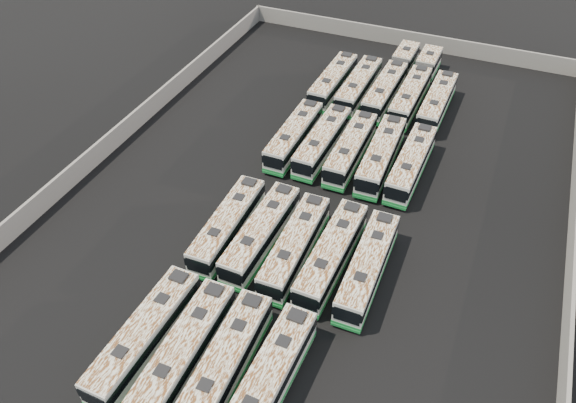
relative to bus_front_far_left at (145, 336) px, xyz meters
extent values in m
plane|color=black|center=(5.11, 18.85, -1.61)|extent=(140.00, 140.00, 0.00)
cube|color=slate|center=(5.11, 55.15, -0.51)|extent=(45.20, 0.30, 2.20)
cube|color=slate|center=(27.41, 18.85, -0.51)|extent=(0.30, 73.20, 2.20)
cube|color=slate|center=(-17.19, 18.85, -0.51)|extent=(0.30, 73.20, 2.20)
cube|color=beige|center=(0.00, 0.00, -0.02)|extent=(2.56, 11.12, 2.54)
cube|color=#177934|center=(0.00, 0.00, -0.94)|extent=(2.61, 11.17, 0.39)
cube|color=black|center=(0.00, 0.00, 0.40)|extent=(2.62, 11.18, 0.85)
cube|color=black|center=(-0.13, -5.55, 0.28)|extent=(2.03, 0.11, 1.34)
cube|color=silver|center=(0.00, 0.00, 1.28)|extent=(2.51, 10.90, 0.06)
cube|color=black|center=(-0.06, -2.44, 1.37)|extent=(0.90, 0.90, 0.13)
cube|color=black|center=(0.06, 2.43, 1.37)|extent=(0.90, 0.90, 0.13)
cube|color=black|center=(0.11, 4.65, 1.42)|extent=(1.22, 1.04, 0.24)
cylinder|color=black|center=(-1.07, -3.52, -1.15)|extent=(0.28, 0.93, 0.92)
cylinder|color=black|center=(0.90, -3.56, -1.15)|extent=(0.28, 0.93, 0.92)
cylinder|color=black|center=(-0.90, 3.56, -1.15)|extent=(0.28, 0.93, 0.92)
cylinder|color=black|center=(1.07, 3.52, -1.15)|extent=(0.28, 0.93, 0.92)
cube|color=beige|center=(3.22, -0.14, -0.01)|extent=(2.49, 11.18, 2.55)
cube|color=#177934|center=(3.22, -0.14, -0.94)|extent=(2.54, 11.23, 0.39)
cube|color=black|center=(3.22, -0.14, 0.42)|extent=(2.55, 11.24, 0.85)
cube|color=silver|center=(3.22, -0.14, 1.30)|extent=(2.44, 10.96, 0.07)
cube|color=black|center=(3.26, -2.59, 1.39)|extent=(0.90, 0.90, 0.13)
cube|color=black|center=(3.18, 2.32, 1.39)|extent=(0.90, 0.90, 0.13)
cube|color=black|center=(3.15, 4.54, 1.44)|extent=(1.22, 1.04, 0.24)
cylinder|color=black|center=(2.28, -3.72, -1.14)|extent=(0.27, 0.93, 0.93)
cylinder|color=black|center=(2.17, 3.41, -1.14)|extent=(0.27, 0.93, 0.93)
cylinder|color=black|center=(4.16, 3.44, -1.14)|extent=(0.27, 0.93, 0.93)
cube|color=beige|center=(6.22, 0.06, -0.01)|extent=(2.60, 11.15, 2.54)
cube|color=#177934|center=(6.22, 0.06, -0.94)|extent=(2.65, 11.20, 0.39)
cube|color=black|center=(6.22, 0.06, 0.41)|extent=(2.66, 11.21, 0.85)
cube|color=silver|center=(6.22, 0.06, 1.29)|extent=(2.55, 10.93, 0.06)
cube|color=black|center=(6.29, -2.38, 1.38)|extent=(0.90, 0.90, 0.13)
cube|color=black|center=(6.16, 2.51, 1.38)|extent=(0.90, 0.90, 0.13)
cube|color=black|center=(6.10, 4.72, 1.42)|extent=(1.23, 1.05, 0.24)
cylinder|color=black|center=(5.14, 3.59, -1.15)|extent=(0.28, 0.93, 0.92)
cylinder|color=black|center=(7.12, 3.64, -1.15)|extent=(0.28, 0.93, 0.92)
cube|color=beige|center=(9.43, 0.03, 0.00)|extent=(2.61, 11.21, 2.56)
cube|color=#177934|center=(9.43, 0.03, -0.94)|extent=(2.66, 11.26, 0.39)
cube|color=black|center=(9.43, 0.03, 0.42)|extent=(2.67, 11.27, 0.86)
cube|color=silver|center=(9.43, 0.03, 1.30)|extent=(2.55, 10.98, 0.07)
cube|color=black|center=(9.37, -2.42, 1.39)|extent=(0.91, 0.91, 0.13)
cube|color=black|center=(9.49, 2.49, 1.39)|extent=(0.91, 0.91, 0.13)
cube|color=black|center=(9.55, 4.72, 1.44)|extent=(1.23, 1.05, 0.24)
cylinder|color=black|center=(8.53, 3.63, -1.14)|extent=(0.28, 0.94, 0.93)
cylinder|color=black|center=(10.51, 3.58, -1.14)|extent=(0.28, 0.94, 0.93)
cube|color=beige|center=(0.09, 12.33, -0.07)|extent=(2.48, 10.75, 2.45)
cube|color=#177934|center=(0.09, 12.33, -0.97)|extent=(2.53, 10.80, 0.37)
cube|color=black|center=(0.09, 12.33, 0.34)|extent=(2.54, 10.81, 0.82)
cube|color=black|center=(0.21, 6.96, 0.22)|extent=(1.96, 0.11, 1.29)
cube|color=#177934|center=(0.21, 6.96, -1.14)|extent=(2.23, 0.15, 0.25)
cube|color=silver|center=(0.09, 12.33, 1.18)|extent=(2.43, 10.53, 0.06)
cube|color=black|center=(0.14, 9.98, 1.27)|extent=(0.87, 0.87, 0.12)
cube|color=black|center=(0.03, 14.68, 1.27)|extent=(0.87, 0.87, 0.12)
cube|color=black|center=(-0.02, 16.82, 1.32)|extent=(1.18, 1.01, 0.23)
cylinder|color=black|center=(-0.79, 8.88, -1.16)|extent=(0.27, 0.90, 0.89)
cylinder|color=black|center=(1.12, 8.93, -1.16)|extent=(0.27, 0.90, 0.89)
cylinder|color=black|center=(-0.95, 15.73, -1.16)|extent=(0.27, 0.90, 0.89)
cylinder|color=black|center=(0.96, 15.77, -1.16)|extent=(0.27, 0.90, 0.89)
cube|color=beige|center=(3.15, 12.48, -0.04)|extent=(2.52, 10.95, 2.50)
cube|color=#177934|center=(3.15, 12.48, -0.95)|extent=(2.57, 11.00, 0.38)
cube|color=black|center=(3.15, 12.48, 0.37)|extent=(2.58, 11.01, 0.84)
cube|color=black|center=(3.02, 7.01, 0.25)|extent=(2.00, 0.11, 1.32)
cube|color=#177934|center=(3.02, 7.01, -1.14)|extent=(2.27, 0.15, 0.25)
cube|color=silver|center=(3.15, 12.48, 1.24)|extent=(2.47, 10.73, 0.06)
cube|color=black|center=(3.09, 10.08, 1.33)|extent=(0.88, 0.88, 0.13)
cube|color=black|center=(3.20, 14.87, 1.33)|extent=(0.88, 0.88, 0.13)
cube|color=black|center=(3.25, 17.05, 1.37)|extent=(1.20, 1.03, 0.24)
cylinder|color=black|center=(2.09, 9.01, -1.15)|extent=(0.28, 0.91, 0.91)
cylinder|color=black|center=(4.04, 8.97, -1.15)|extent=(0.28, 0.91, 0.91)
cylinder|color=black|center=(2.25, 15.99, -1.15)|extent=(0.28, 0.91, 0.91)
cylinder|color=black|center=(4.20, 15.94, -1.15)|extent=(0.28, 0.91, 0.91)
cube|color=beige|center=(6.32, 12.22, -0.05)|extent=(2.45, 10.85, 2.48)
cube|color=#177934|center=(6.32, 12.22, -0.96)|extent=(2.50, 10.90, 0.38)
cube|color=black|center=(6.32, 12.22, 0.36)|extent=(2.51, 10.91, 0.83)
cube|color=black|center=(6.42, 6.80, 0.24)|extent=(1.98, 0.10, 1.31)
cube|color=#177934|center=(6.42, 6.80, -1.14)|extent=(2.25, 0.14, 0.25)
cube|color=silver|center=(6.32, 12.22, 1.21)|extent=(2.40, 10.63, 0.06)
cube|color=black|center=(6.36, 9.84, 1.30)|extent=(0.87, 0.87, 0.13)
cube|color=black|center=(6.28, 14.60, 1.30)|extent=(0.87, 0.87, 0.13)
cube|color=black|center=(6.24, 16.76, 1.35)|extent=(1.19, 1.01, 0.23)
cylinder|color=black|center=(5.42, 8.74, -1.16)|extent=(0.27, 0.91, 0.90)
cylinder|color=black|center=(7.34, 8.78, -1.16)|extent=(0.27, 0.91, 0.90)
cylinder|color=black|center=(5.29, 15.66, -1.16)|extent=(0.27, 0.91, 0.90)
cylinder|color=black|center=(7.22, 15.70, -1.16)|extent=(0.27, 0.91, 0.90)
cube|color=beige|center=(9.41, 12.47, -0.02)|extent=(2.57, 11.09, 2.53)
cube|color=#177934|center=(9.41, 12.47, -0.95)|extent=(2.62, 11.14, 0.39)
cube|color=black|center=(9.41, 12.47, 0.40)|extent=(2.63, 11.15, 0.85)
cube|color=black|center=(9.27, 6.93, 0.28)|extent=(2.02, 0.11, 1.33)
cube|color=#177934|center=(9.27, 6.93, -1.13)|extent=(2.30, 0.16, 0.26)
cube|color=silver|center=(9.41, 12.47, 1.27)|extent=(2.52, 10.86, 0.06)
cube|color=black|center=(9.35, 10.04, 1.36)|extent=(0.89, 0.89, 0.13)
cube|color=black|center=(9.47, 14.89, 1.36)|extent=(0.89, 0.89, 0.13)
cube|color=black|center=(9.53, 17.10, 1.41)|extent=(1.22, 1.04, 0.24)
cylinder|color=black|center=(8.34, 8.96, -1.15)|extent=(0.28, 0.93, 0.92)
cylinder|color=black|center=(10.31, 8.91, -1.15)|extent=(0.28, 0.93, 0.92)
cylinder|color=black|center=(8.51, 16.02, -1.15)|extent=(0.28, 0.93, 0.92)
cylinder|color=black|center=(10.48, 15.97, -1.15)|extent=(0.28, 0.93, 0.92)
cube|color=beige|center=(12.48, 12.37, -0.05)|extent=(2.37, 10.85, 2.48)
cube|color=#177934|center=(12.48, 12.37, -0.96)|extent=(2.42, 10.90, 0.38)
cube|color=black|center=(12.48, 12.37, 0.36)|extent=(2.43, 10.91, 0.83)
cube|color=black|center=(12.54, 6.94, 0.24)|extent=(1.99, 0.08, 1.31)
cube|color=#177934|center=(12.54, 6.94, -1.14)|extent=(2.26, 0.12, 0.25)
cube|color=silver|center=(12.48, 12.37, 1.22)|extent=(2.32, 10.64, 0.06)
cube|color=black|center=(12.50, 9.99, 1.31)|extent=(0.87, 0.87, 0.13)
cube|color=black|center=(12.45, 14.75, 1.31)|extent=(0.87, 0.87, 0.13)
cube|color=black|center=(12.43, 16.92, 1.35)|extent=(1.18, 1.01, 0.23)
cylinder|color=black|center=(11.55, 8.90, -1.16)|extent=(0.26, 0.91, 0.90)
cylinder|color=black|center=(13.48, 8.92, -1.16)|extent=(0.26, 0.91, 0.90)
cylinder|color=black|center=(11.47, 15.83, -1.16)|extent=(0.26, 0.91, 0.90)
cylinder|color=black|center=(13.41, 15.85, -1.16)|extent=(0.26, 0.91, 0.90)
cube|color=beige|center=(0.14, 26.96, -0.06)|extent=(2.26, 10.75, 2.46)
cube|color=#177934|center=(0.14, 26.96, -0.96)|extent=(2.31, 10.80, 0.38)
cube|color=black|center=(0.14, 26.96, 0.34)|extent=(2.32, 10.81, 0.82)
cube|color=black|center=(0.13, 21.56, 0.23)|extent=(1.97, 0.06, 1.30)
cube|color=#177934|center=(0.13, 21.56, -1.14)|extent=(2.24, 0.10, 0.25)
cube|color=silver|center=(0.14, 26.96, 1.20)|extent=(2.21, 10.54, 0.06)
cube|color=black|center=(0.14, 24.59, 1.29)|extent=(0.85, 0.85, 0.13)
cube|color=black|center=(0.14, 29.32, 1.29)|extent=(0.85, 0.85, 0.13)
cube|color=black|center=(0.15, 31.47, 1.33)|extent=(1.17, 0.99, 0.23)
cylinder|color=black|center=(-0.82, 23.52, -1.16)|extent=(0.25, 0.90, 0.90)
cylinder|color=black|center=(1.09, 23.52, -1.16)|extent=(0.25, 0.90, 0.90)
cylinder|color=black|center=(-0.81, 30.40, -1.16)|extent=(0.25, 0.90, 0.90)
cylinder|color=black|center=(1.10, 30.40, -1.16)|extent=(0.25, 0.90, 0.90)
cube|color=beige|center=(3.20, 27.14, -0.06)|extent=(2.49, 10.85, 2.47)
cube|color=#177934|center=(3.20, 27.14, -0.96)|extent=(2.54, 10.90, 0.38)
cube|color=black|center=(3.20, 27.14, 0.35)|extent=(2.55, 10.91, 0.83)
cube|color=black|center=(3.08, 21.72, 0.24)|extent=(1.98, 0.10, 1.30)
cube|color=#177934|center=(3.08, 21.72, -1.14)|extent=(2.25, 0.15, 0.25)
cube|color=silver|center=(3.20, 27.14, 1.21)|extent=(2.44, 10.63, 0.06)
cube|color=black|center=(3.15, 24.77, 1.30)|extent=(0.87, 0.87, 0.13)
cube|color=black|center=(3.25, 29.52, 1.30)|extent=(0.87, 0.87, 0.13)
cube|color=black|center=(3.30, 31.68, 1.34)|extent=(1.19, 1.02, 0.23)
cylinder|color=black|center=(2.16, 23.71, -1.16)|extent=(0.27, 0.91, 0.90)
cylinder|color=black|center=(4.09, 23.67, -1.16)|extent=(0.27, 0.91, 0.90)
cylinder|color=black|center=(2.31, 30.62, -1.16)|extent=(0.27, 0.91, 0.90)
cylinder|color=black|center=(4.24, 30.58, -1.16)|extent=(0.27, 0.91, 0.90)
cube|color=beige|center=(6.27, 27.04, -0.06)|extent=(2.29, 10.77, 2.47)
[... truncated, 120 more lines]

